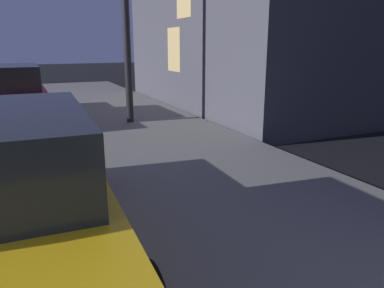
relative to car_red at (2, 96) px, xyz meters
name	(u,v)px	position (x,y,z in m)	size (l,w,h in m)	color
car_red	(2,96)	(0.00, 0.00, 0.00)	(2.12, 4.11, 1.43)	maroon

